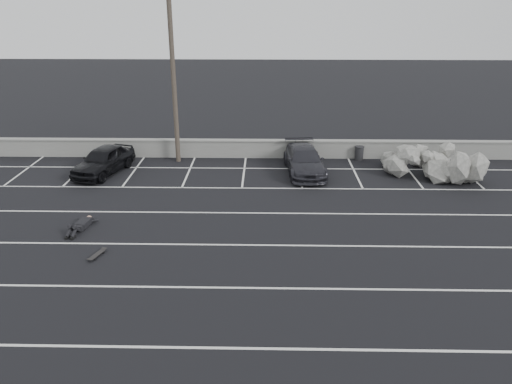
{
  "coord_description": "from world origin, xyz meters",
  "views": [
    {
      "loc": [
        2.16,
        -14.04,
        9.05
      ],
      "look_at": [
        1.76,
        6.0,
        1.0
      ],
      "focal_mm": 35.0,
      "sensor_mm": 36.0,
      "label": 1
    }
  ],
  "objects_px": {
    "car_left": "(103,160)",
    "skateboard": "(97,255)",
    "trash_bin": "(359,153)",
    "car_right": "(304,161)",
    "utility_pole": "(173,74)",
    "riprap_pile": "(436,168)",
    "person": "(83,221)"
  },
  "relations": [
    {
      "from": "trash_bin",
      "to": "person",
      "type": "xyz_separation_m",
      "value": [
        -12.96,
        -9.06,
        -0.17
      ]
    },
    {
      "from": "skateboard",
      "to": "car_left",
      "type": "bearing_deg",
      "value": 123.26
    },
    {
      "from": "riprap_pile",
      "to": "skateboard",
      "type": "xyz_separation_m",
      "value": [
        -15.1,
        -8.76,
        -0.43
      ]
    },
    {
      "from": "utility_pole",
      "to": "riprap_pile",
      "type": "height_order",
      "value": "utility_pole"
    },
    {
      "from": "car_left",
      "to": "riprap_pile",
      "type": "distance_m",
      "value": 17.57
    },
    {
      "from": "person",
      "to": "skateboard",
      "type": "height_order",
      "value": "person"
    },
    {
      "from": "person",
      "to": "car_right",
      "type": "bearing_deg",
      "value": 43.03
    },
    {
      "from": "car_right",
      "to": "trash_bin",
      "type": "relative_size",
      "value": 5.71
    },
    {
      "from": "riprap_pile",
      "to": "car_right",
      "type": "bearing_deg",
      "value": 174.96
    },
    {
      "from": "person",
      "to": "skateboard",
      "type": "relative_size",
      "value": 3.08
    },
    {
      "from": "riprap_pile",
      "to": "person",
      "type": "height_order",
      "value": "riprap_pile"
    },
    {
      "from": "person",
      "to": "car_left",
      "type": "bearing_deg",
      "value": 107.25
    },
    {
      "from": "riprap_pile",
      "to": "person",
      "type": "bearing_deg",
      "value": -159.28
    },
    {
      "from": "trash_bin",
      "to": "car_right",
      "type": "bearing_deg",
      "value": -146.15
    },
    {
      "from": "riprap_pile",
      "to": "person",
      "type": "xyz_separation_m",
      "value": [
        -16.47,
        -6.23,
        -0.26
      ]
    },
    {
      "from": "riprap_pile",
      "to": "car_left",
      "type": "bearing_deg",
      "value": 178.97
    },
    {
      "from": "car_left",
      "to": "skateboard",
      "type": "distance_m",
      "value": 9.43
    },
    {
      "from": "car_right",
      "to": "trash_bin",
      "type": "height_order",
      "value": "car_right"
    },
    {
      "from": "car_left",
      "to": "riprap_pile",
      "type": "bearing_deg",
      "value": 15.43
    },
    {
      "from": "utility_pole",
      "to": "riprap_pile",
      "type": "xyz_separation_m",
      "value": [
        13.94,
        -2.43,
        -4.45
      ]
    },
    {
      "from": "car_right",
      "to": "riprap_pile",
      "type": "distance_m",
      "value": 6.86
    },
    {
      "from": "car_right",
      "to": "person",
      "type": "height_order",
      "value": "car_right"
    },
    {
      "from": "trash_bin",
      "to": "riprap_pile",
      "type": "relative_size",
      "value": 0.16
    },
    {
      "from": "car_right",
      "to": "utility_pole",
      "type": "bearing_deg",
      "value": 161.03
    },
    {
      "from": "car_right",
      "to": "skateboard",
      "type": "relative_size",
      "value": 5.66
    },
    {
      "from": "car_left",
      "to": "utility_pole",
      "type": "relative_size",
      "value": 0.43
    },
    {
      "from": "riprap_pile",
      "to": "person",
      "type": "relative_size",
      "value": 2.08
    },
    {
      "from": "utility_pole",
      "to": "skateboard",
      "type": "bearing_deg",
      "value": -95.93
    },
    {
      "from": "trash_bin",
      "to": "skateboard",
      "type": "height_order",
      "value": "trash_bin"
    },
    {
      "from": "car_left",
      "to": "skateboard",
      "type": "xyz_separation_m",
      "value": [
        2.47,
        -9.08,
        -0.65
      ]
    },
    {
      "from": "car_left",
      "to": "car_right",
      "type": "xyz_separation_m",
      "value": [
        10.73,
        0.29,
        -0.04
      ]
    },
    {
      "from": "car_right",
      "to": "utility_pole",
      "type": "height_order",
      "value": "utility_pole"
    }
  ]
}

